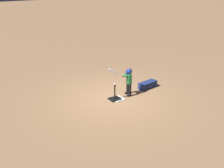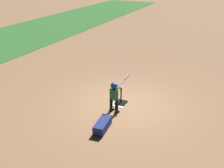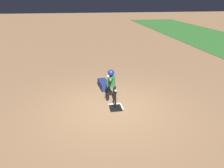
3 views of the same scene
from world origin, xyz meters
name	(u,v)px [view 1 (image 1 of 3)]	position (x,y,z in m)	size (l,w,h in m)	color
ground_plane	(113,98)	(0.00, 0.00, 0.00)	(90.00, 90.00, 0.00)	#99704C
home_plate	(118,99)	(-0.10, 0.19, 0.01)	(0.44, 0.44, 0.02)	white
batting_tee	(115,97)	(0.02, 0.16, 0.08)	(0.42, 0.38, 0.60)	black
batter_child	(128,79)	(-0.63, 0.12, 0.70)	(0.92, 0.42, 1.20)	black
baseball	(115,84)	(0.02, 0.16, 0.63)	(0.07, 0.07, 0.07)	white
equipment_bag	(147,85)	(-1.74, 0.00, 0.14)	(0.84, 0.32, 0.28)	navy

